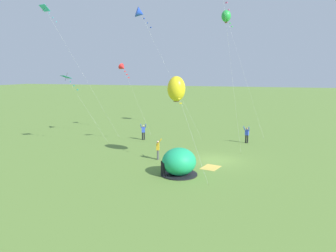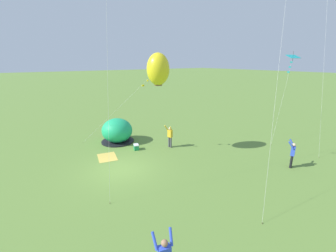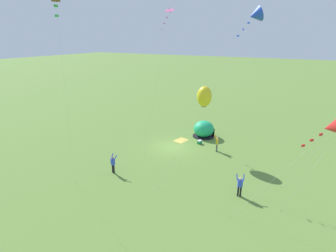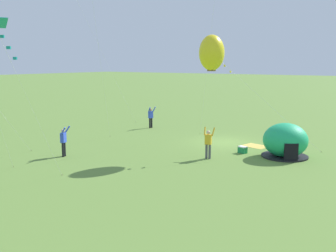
{
  "view_description": "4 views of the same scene",
  "coord_description": "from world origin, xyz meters",
  "px_view_note": "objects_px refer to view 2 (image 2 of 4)",
  "views": [
    {
      "loc": [
        -28.24,
        -4.66,
        7.79
      ],
      "look_at": [
        1.59,
        4.93,
        2.59
      ],
      "focal_mm": 35.0,
      "sensor_mm": 36.0,
      "label": 1
    },
    {
      "loc": [
        12.75,
        -5.17,
        6.91
      ],
      "look_at": [
        -1.4,
        4.78,
        1.84
      ],
      "focal_mm": 24.0,
      "sensor_mm": 36.0,
      "label": 2
    },
    {
      "loc": [
        25.26,
        13.18,
        12.34
      ],
      "look_at": [
        3.52,
        1.3,
        3.9
      ],
      "focal_mm": 28.0,
      "sensor_mm": 36.0,
      "label": 3
    },
    {
      "loc": [
        -12.29,
        25.39,
        5.77
      ],
      "look_at": [
        1.22,
        5.46,
        1.83
      ],
      "focal_mm": 42.0,
      "sensor_mm": 36.0,
      "label": 4
    }
  ],
  "objects_px": {
    "popup_tent": "(117,131)",
    "kite_teal": "(292,59)",
    "cooler_box": "(136,147)",
    "person_far_back": "(292,154)",
    "person_watching_sky": "(170,136)",
    "kite_yellow": "(158,69)"
  },
  "relations": [
    {
      "from": "person_far_back",
      "to": "kite_teal",
      "type": "xyz_separation_m",
      "value": [
        -4.37,
        6.79,
        6.03
      ]
    },
    {
      "from": "popup_tent",
      "to": "cooler_box",
      "type": "xyz_separation_m",
      "value": [
        2.56,
        0.49,
        -0.78
      ]
    },
    {
      "from": "popup_tent",
      "to": "person_far_back",
      "type": "bearing_deg",
      "value": 33.56
    },
    {
      "from": "person_watching_sky",
      "to": "kite_teal",
      "type": "xyz_separation_m",
      "value": [
        3.26,
        11.29,
        6.03
      ]
    },
    {
      "from": "kite_yellow",
      "to": "popup_tent",
      "type": "bearing_deg",
      "value": -160.91
    },
    {
      "from": "popup_tent",
      "to": "cooler_box",
      "type": "relative_size",
      "value": 4.58
    },
    {
      "from": "popup_tent",
      "to": "kite_teal",
      "type": "bearing_deg",
      "value": 64.06
    },
    {
      "from": "popup_tent",
      "to": "person_watching_sky",
      "type": "height_order",
      "value": "popup_tent"
    },
    {
      "from": "person_watching_sky",
      "to": "kite_yellow",
      "type": "xyz_separation_m",
      "value": [
        0.67,
        -1.5,
        5.32
      ]
    },
    {
      "from": "kite_yellow",
      "to": "person_watching_sky",
      "type": "bearing_deg",
      "value": 113.98
    },
    {
      "from": "popup_tent",
      "to": "kite_teal",
      "type": "height_order",
      "value": "kite_teal"
    },
    {
      "from": "popup_tent",
      "to": "cooler_box",
      "type": "bearing_deg",
      "value": 10.77
    },
    {
      "from": "popup_tent",
      "to": "kite_yellow",
      "type": "height_order",
      "value": "kite_yellow"
    },
    {
      "from": "person_far_back",
      "to": "person_watching_sky",
      "type": "bearing_deg",
      "value": -149.44
    },
    {
      "from": "person_watching_sky",
      "to": "kite_teal",
      "type": "relative_size",
      "value": 0.25
    },
    {
      "from": "kite_teal",
      "to": "cooler_box",
      "type": "bearing_deg",
      "value": -107.64
    },
    {
      "from": "cooler_box",
      "to": "person_far_back",
      "type": "height_order",
      "value": "person_far_back"
    },
    {
      "from": "cooler_box",
      "to": "kite_teal",
      "type": "height_order",
      "value": "kite_teal"
    },
    {
      "from": "popup_tent",
      "to": "kite_teal",
      "type": "distance_m",
      "value": 17.01
    },
    {
      "from": "person_watching_sky",
      "to": "kite_yellow",
      "type": "distance_m",
      "value": 5.57
    },
    {
      "from": "person_far_back",
      "to": "kite_yellow",
      "type": "relative_size",
      "value": 0.25
    },
    {
      "from": "popup_tent",
      "to": "person_far_back",
      "type": "distance_m",
      "value": 13.59
    }
  ]
}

